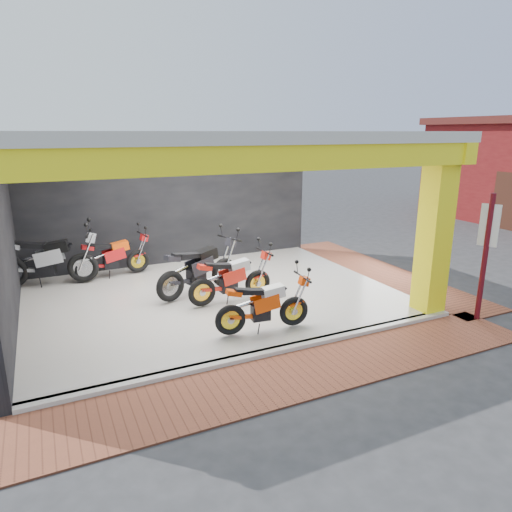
% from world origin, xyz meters
% --- Properties ---
extents(ground, '(80.00, 80.00, 0.00)m').
position_xyz_m(ground, '(0.00, 0.00, 0.00)').
color(ground, '#2D2D30').
rests_on(ground, ground).
extents(showroom_floor, '(8.00, 6.00, 0.10)m').
position_xyz_m(showroom_floor, '(0.00, 2.00, 0.05)').
color(showroom_floor, silver).
rests_on(showroom_floor, ground).
extents(showroom_ceiling, '(8.40, 6.40, 0.20)m').
position_xyz_m(showroom_ceiling, '(0.00, 2.00, 3.60)').
color(showroom_ceiling, beige).
rests_on(showroom_ceiling, corner_column).
extents(back_wall, '(8.20, 0.20, 3.50)m').
position_xyz_m(back_wall, '(0.00, 5.10, 1.75)').
color(back_wall, black).
rests_on(back_wall, ground).
extents(left_wall, '(0.20, 6.20, 3.50)m').
position_xyz_m(left_wall, '(-4.10, 2.00, 1.75)').
color(left_wall, black).
rests_on(left_wall, ground).
extents(corner_column, '(0.50, 0.50, 3.50)m').
position_xyz_m(corner_column, '(3.75, -0.75, 1.75)').
color(corner_column, '#FFF115').
rests_on(corner_column, ground).
extents(header_beam_front, '(8.40, 0.30, 0.40)m').
position_xyz_m(header_beam_front, '(0.00, -1.00, 3.30)').
color(header_beam_front, '#FFF115').
rests_on(header_beam_front, corner_column).
extents(header_beam_right, '(0.30, 6.40, 0.40)m').
position_xyz_m(header_beam_right, '(4.00, 2.00, 3.30)').
color(header_beam_right, '#FFF115').
rests_on(header_beam_right, corner_column).
extents(floor_kerb, '(8.00, 0.20, 0.10)m').
position_xyz_m(floor_kerb, '(0.00, -1.02, 0.05)').
color(floor_kerb, silver).
rests_on(floor_kerb, ground).
extents(paver_front, '(9.00, 1.40, 0.03)m').
position_xyz_m(paver_front, '(0.00, -1.80, 0.01)').
color(paver_front, brown).
rests_on(paver_front, ground).
extents(paver_right, '(1.40, 7.00, 0.03)m').
position_xyz_m(paver_right, '(4.80, 2.00, 0.01)').
color(paver_right, brown).
rests_on(paver_right, ground).
extents(signpost, '(0.15, 0.34, 2.57)m').
position_xyz_m(signpost, '(4.40, -1.46, 1.41)').
color(signpost, '#570D15').
rests_on(signpost, ground).
extents(moto_hero, '(1.99, 0.90, 1.18)m').
position_xyz_m(moto_hero, '(0.76, -0.34, 0.69)').
color(moto_hero, '#E74309').
rests_on(moto_hero, showroom_floor).
extents(moto_row_a, '(2.07, 0.83, 1.25)m').
position_xyz_m(moto_row_a, '(0.83, 1.40, 0.72)').
color(moto_row_a, red).
rests_on(moto_row_a, showroom_floor).
extents(moto_row_b, '(2.45, 1.52, 1.41)m').
position_xyz_m(moto_row_b, '(0.40, 2.37, 0.80)').
color(moto_row_b, black).
rests_on(moto_row_b, showroom_floor).
extents(moto_row_c, '(2.09, 1.00, 1.23)m').
position_xyz_m(moto_row_c, '(-1.22, 4.39, 0.72)').
color(moto_row_c, red).
rests_on(moto_row_c, showroom_floor).
extents(moto_row_d, '(2.57, 1.36, 1.49)m').
position_xyz_m(moto_row_d, '(-2.59, 4.12, 0.84)').
color(moto_row_d, '#AAACB2').
rests_on(moto_row_d, showroom_floor).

